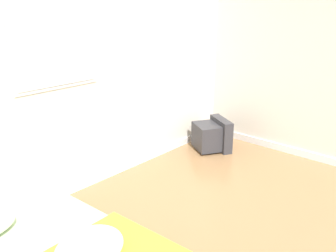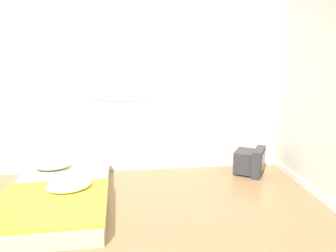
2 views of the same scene
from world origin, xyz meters
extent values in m
cube|color=silver|center=(0.00, 2.65, 1.30)|extent=(7.48, 0.06, 2.60)
cube|color=white|center=(0.00, 2.61, 0.04)|extent=(7.48, 0.02, 0.09)
cube|color=silver|center=(0.03, 2.62, 1.58)|extent=(0.86, 0.01, 0.97)
cube|color=white|center=(0.03, 2.61, 1.58)|extent=(0.79, 0.01, 0.90)
cube|color=beige|center=(-0.71, 1.51, 0.09)|extent=(1.25, 2.06, 0.17)
ellipsoid|color=silver|center=(-0.95, 2.29, 0.24)|extent=(0.53, 0.36, 0.14)
cube|color=yellow|center=(-0.70, 1.13, 0.20)|extent=(1.25, 1.21, 0.05)
ellipsoid|color=silver|center=(-0.56, 1.47, 0.26)|extent=(0.65, 0.60, 0.11)
cube|color=#333338|center=(1.91, 2.27, 0.19)|extent=(0.44, 0.47, 0.33)
cube|color=#333338|center=(2.09, 2.17, 0.20)|extent=(0.34, 0.46, 0.41)
cube|color=black|center=(2.14, 2.14, 0.21)|extent=(0.20, 0.33, 0.29)
camera|label=1|loc=(-1.82, -0.38, 1.89)|focal=40.00mm
camera|label=2|loc=(0.20, -2.31, 1.81)|focal=35.00mm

